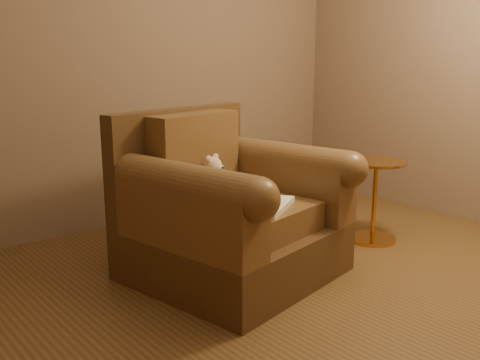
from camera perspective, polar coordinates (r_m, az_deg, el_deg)
floor at (r=2.97m, az=9.89°, el=-12.85°), size 4.00×4.00×0.00m
armchair at (r=3.19m, az=-1.28°, el=-3.52°), size 1.24×1.20×0.97m
teddy_bear at (r=3.20m, az=-2.56°, el=-0.04°), size 0.19×0.22×0.26m
guidebook at (r=2.96m, az=2.61°, el=-2.74°), size 0.47×0.41×0.03m
side_table at (r=3.88m, az=14.14°, el=-1.88°), size 0.41×0.41×0.58m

